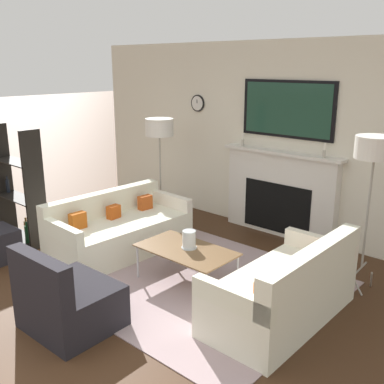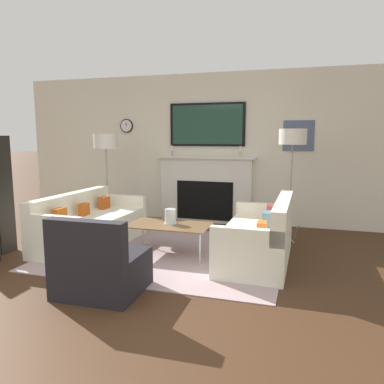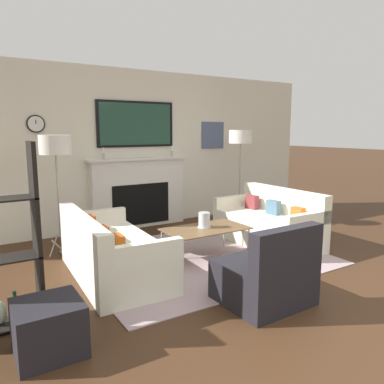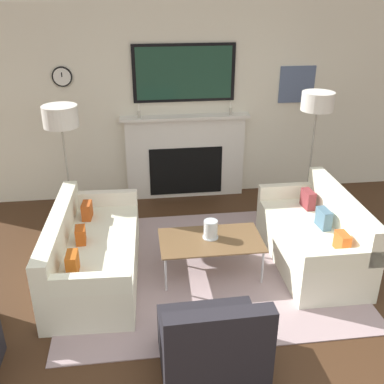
% 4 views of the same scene
% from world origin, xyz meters
% --- Properties ---
extents(ground_plane, '(60.00, 60.00, 0.00)m').
position_xyz_m(ground_plane, '(0.00, 0.00, 0.00)').
color(ground_plane, '#3E2616').
extents(fireplace_wall, '(7.46, 0.28, 2.70)m').
position_xyz_m(fireplace_wall, '(0.00, 4.40, 1.22)').
color(fireplace_wall, silver).
rests_on(fireplace_wall, ground_plane).
extents(area_rug, '(3.08, 2.51, 0.01)m').
position_xyz_m(area_rug, '(0.00, 2.37, 0.01)').
color(area_rug, '#A28A8D').
rests_on(area_rug, ground_plane).
extents(couch_left, '(0.94, 1.84, 0.75)m').
position_xyz_m(couch_left, '(-1.23, 2.37, 0.28)').
color(couch_left, white).
rests_on(couch_left, ground_plane).
extents(couch_right, '(0.81, 1.66, 0.81)m').
position_xyz_m(couch_right, '(1.23, 2.37, 0.29)').
color(couch_right, white).
rests_on(couch_right, ground_plane).
extents(armchair, '(0.82, 0.74, 0.81)m').
position_xyz_m(armchair, '(-0.18, 0.90, 0.27)').
color(armchair, black).
rests_on(armchair, ground_plane).
extents(coffee_table, '(1.09, 0.62, 0.42)m').
position_xyz_m(coffee_table, '(0.04, 2.29, 0.39)').
color(coffee_table, brown).
rests_on(coffee_table, ground_plane).
extents(hurricane_candle, '(0.17, 0.17, 0.20)m').
position_xyz_m(hurricane_candle, '(0.04, 2.33, 0.50)').
color(hurricane_candle, silver).
rests_on(hurricane_candle, coffee_table).
extents(floor_lamp_left, '(0.41, 0.41, 1.63)m').
position_xyz_m(floor_lamp_left, '(-1.55, 3.46, 1.47)').
color(floor_lamp_left, '#9E998E').
rests_on(floor_lamp_left, ground_plane).
extents(floor_lamp_right, '(0.40, 0.40, 1.69)m').
position_xyz_m(floor_lamp_right, '(1.55, 3.46, 1.54)').
color(floor_lamp_right, '#9E998E').
rests_on(floor_lamp_right, ground_plane).
extents(ottoman, '(0.49, 0.49, 0.40)m').
position_xyz_m(ottoman, '(-2.16, 1.15, 0.20)').
color(ottoman, black).
rests_on(ottoman, ground_plane).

